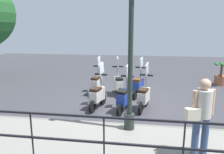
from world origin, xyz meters
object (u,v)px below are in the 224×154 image
Objects in this scene: pedestrian_with_bag at (202,112)px; scooter_far_1 at (119,84)px; scooter_far_0 at (138,85)px; lamp_post_near at (130,56)px; scooter_near_1 at (124,97)px; scooter_near_0 at (144,96)px; potted_palm at (221,76)px; scooter_near_2 at (98,95)px; scooter_far_2 at (97,83)px.

pedestrian_with_bag reaches higher than scooter_far_1.
lamp_post_near is at bearing -166.45° from scooter_far_0.
scooter_near_1 and scooter_far_0 have the same top height.
scooter_near_1 is at bearing 125.58° from scooter_near_0.
potted_palm is 5.89m from scooter_near_1.
scooter_far_1 is at bearing 3.92° from pedestrian_with_bag.
lamp_post_near is 2.74× the size of scooter_far_0.
scooter_near_2 is at bearing 35.14° from lamp_post_near.
scooter_near_1 is at bearing -177.59° from scooter_far_0.
scooter_far_0 is (1.42, 0.22, 0.00)m from scooter_near_0.
scooter_near_2 is (2.65, 2.64, -0.60)m from pedestrian_with_bag.
scooter_far_0 reaches higher than potted_palm.
lamp_post_near is 3.68m from scooter_far_1.
scooter_near_2 and scooter_far_2 have the same top height.
lamp_post_near reaches higher than scooter_near_2.
lamp_post_near is 7.05m from potted_palm.
scooter_near_0 is 1.44m from scooter_far_0.
scooter_far_1 reaches higher than potted_palm.
scooter_near_2 is 1.70m from scooter_far_1.
scooter_near_1 is 1.00× the size of scooter_far_2.
potted_palm is 0.69× the size of scooter_far_1.
lamp_post_near is 2.17m from scooter_near_1.
scooter_near_1 is (-4.08, 4.25, 0.04)m from potted_palm.
scooter_near_2 is 1.00× the size of scooter_far_0.
scooter_near_2 is at bearing 95.09° from scooter_near_1.
scooter_far_1 is (0.09, 0.80, 0.00)m from scooter_far_0.
scooter_near_0 and scooter_near_1 have the same top height.
pedestrian_with_bag is at bearing -168.31° from scooter_far_1.
scooter_far_0 is (1.52, -1.32, 0.00)m from scooter_near_2.
scooter_near_0 reaches higher than potted_palm.
scooter_far_0 is at bearing -2.57° from lamp_post_near.
pedestrian_with_bag reaches higher than scooter_far_0.
scooter_far_0 is (1.68, -0.41, 0.00)m from scooter_near_1.
pedestrian_with_bag reaches higher than scooter_near_0.
potted_palm is at bearing -43.49° from pedestrian_with_bag.
scooter_far_1 is (1.77, 0.39, 0.00)m from scooter_near_1.
scooter_near_0 and scooter_far_0 have the same top height.
scooter_far_0 is 1.00× the size of scooter_far_2.
potted_palm is at bearing -39.24° from scooter_near_2.
scooter_near_0 is (1.77, -0.36, -1.53)m from lamp_post_near.
scooter_far_2 is (0.04, 1.69, 0.00)m from scooter_far_0.
pedestrian_with_bag is 1.03× the size of scooter_far_2.
lamp_post_near is at bearing -131.39° from scooter_near_2.
scooter_far_1 is (1.51, 1.02, 0.00)m from scooter_near_0.
scooter_far_2 is at bearing 26.87° from scooter_near_2.
scooter_far_1 is at bearing 116.50° from potted_palm.
pedestrian_with_bag is at bearing 159.06° from potted_palm.
pedestrian_with_bag is 1.03× the size of scooter_near_0.
lamp_post_near reaches higher than potted_palm.
scooter_near_2 is (0.16, 0.91, 0.00)m from scooter_near_1.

